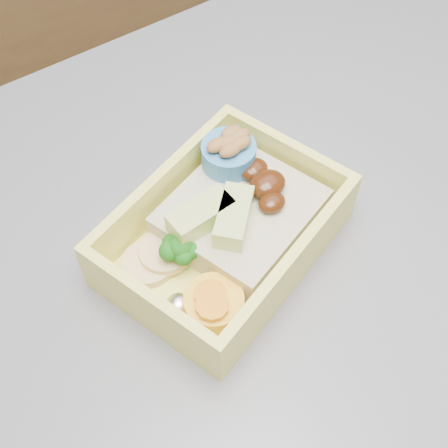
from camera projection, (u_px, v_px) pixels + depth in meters
bento_box at (226, 227)px, 0.50m from camera, size 0.22×0.19×0.07m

